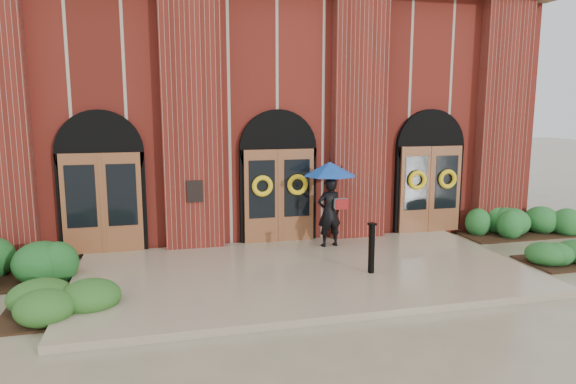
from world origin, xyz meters
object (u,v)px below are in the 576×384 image
object	(u,v)px
metal_post	(372,247)
hedge_wall_left	(10,263)
hedge_wall_right	(517,222)
man_with_umbrella	(330,187)

from	to	relation	value
metal_post	hedge_wall_left	size ratio (longest dim) A/B	0.34
hedge_wall_right	metal_post	bearing A→B (deg)	-155.36
man_with_umbrella	metal_post	distance (m)	2.54
metal_post	man_with_umbrella	bearing A→B (deg)	94.36
man_with_umbrella	metal_post	xyz separation A→B (m)	(0.18, -2.35, -0.97)
hedge_wall_left	hedge_wall_right	world-z (taller)	hedge_wall_left
hedge_wall_left	hedge_wall_right	distance (m)	13.43
metal_post	hedge_wall_right	world-z (taller)	metal_post
man_with_umbrella	metal_post	world-z (taller)	man_with_umbrella
man_with_umbrella	hedge_wall_left	xyz separation A→B (m)	(-7.45, -0.61, -1.28)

